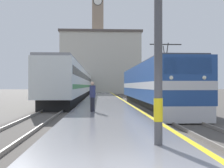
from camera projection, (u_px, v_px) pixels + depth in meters
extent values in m
plane|color=#514C47|center=(103.00, 100.00, 34.22)|extent=(200.00, 200.00, 0.00)
cube|color=slate|center=(103.00, 101.00, 29.23)|extent=(4.34, 140.00, 0.36)
cube|color=yellow|center=(121.00, 99.00, 29.33)|extent=(0.20, 140.00, 0.00)
cube|color=#514C47|center=(137.00, 102.00, 29.41)|extent=(2.83, 140.00, 0.02)
cube|color=gray|center=(130.00, 102.00, 29.38)|extent=(0.07, 140.00, 0.14)
cube|color=gray|center=(143.00, 102.00, 29.45)|extent=(0.07, 140.00, 0.14)
cube|color=#514C47|center=(69.00, 102.00, 29.04)|extent=(2.83, 140.00, 0.02)
cube|color=gray|center=(63.00, 102.00, 29.01)|extent=(0.07, 140.00, 0.14)
cube|color=gray|center=(76.00, 102.00, 29.08)|extent=(0.07, 140.00, 0.14)
cube|color=black|center=(152.00, 104.00, 20.73)|extent=(2.47, 15.35, 0.90)
cube|color=#23478C|center=(152.00, 82.00, 20.74)|extent=(2.90, 16.68, 2.48)
cube|color=silver|center=(152.00, 86.00, 20.74)|extent=(2.92, 16.70, 0.44)
cube|color=silver|center=(187.00, 115.00, 12.55)|extent=(2.75, 0.30, 0.81)
cube|color=black|center=(187.00, 66.00, 12.48)|extent=(2.32, 0.12, 0.80)
sphere|color=white|center=(171.00, 78.00, 12.39)|extent=(0.20, 0.20, 0.20)
sphere|color=white|center=(204.00, 78.00, 12.47)|extent=(0.20, 0.20, 0.20)
cube|color=#4C4C51|center=(152.00, 66.00, 20.75)|extent=(2.61, 15.85, 0.12)
cylinder|color=#333333|center=(167.00, 52.00, 16.24)|extent=(0.06, 0.63, 1.03)
cylinder|color=#333333|center=(164.00, 53.00, 16.94)|extent=(0.06, 0.63, 1.03)
cube|color=#262626|center=(166.00, 44.00, 16.59)|extent=(2.03, 0.08, 0.06)
cube|color=black|center=(79.00, 94.00, 43.23)|extent=(2.46, 49.30, 0.90)
cube|color=silver|center=(79.00, 82.00, 43.24)|extent=(2.90, 51.36, 3.03)
cube|color=black|center=(79.00, 79.00, 43.25)|extent=(2.92, 50.33, 0.64)
cube|color=#338442|center=(79.00, 86.00, 43.24)|extent=(2.92, 50.33, 0.36)
cube|color=gray|center=(79.00, 73.00, 43.25)|extent=(2.67, 51.36, 0.20)
cylinder|color=yellow|center=(158.00, 110.00, 6.74)|extent=(0.23, 0.23, 0.60)
cylinder|color=#23232D|center=(92.00, 104.00, 15.31)|extent=(0.26, 0.26, 0.83)
cylinder|color=navy|center=(92.00, 91.00, 15.31)|extent=(0.34, 0.34, 0.69)
sphere|color=tan|center=(93.00, 84.00, 15.31)|extent=(0.23, 0.23, 0.23)
cube|color=gray|center=(98.00, 44.00, 73.60)|extent=(3.15, 3.15, 27.44)
cylinder|color=black|center=(98.00, 1.00, 72.07)|extent=(2.50, 0.06, 2.50)
cylinder|color=white|center=(98.00, 1.00, 72.04)|extent=(2.20, 0.10, 2.20)
cube|color=beige|center=(101.00, 65.00, 62.95)|extent=(18.20, 9.95, 13.90)
cube|color=#564C47|center=(101.00, 35.00, 63.00)|extent=(18.80, 10.55, 0.50)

